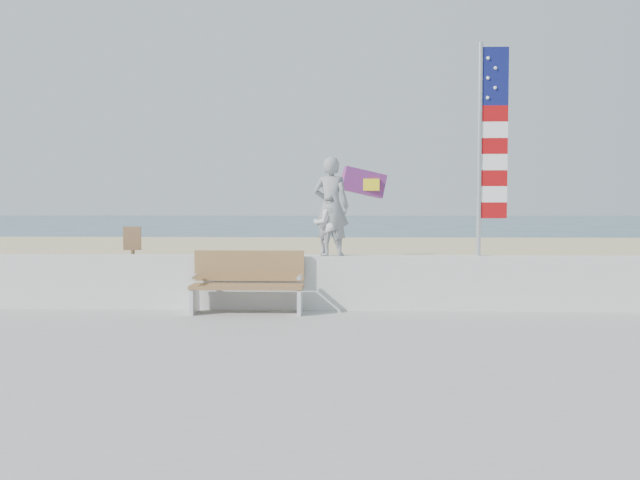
{
  "coord_description": "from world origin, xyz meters",
  "views": [
    {
      "loc": [
        0.61,
        -9.28,
        1.93
      ],
      "look_at": [
        0.2,
        1.8,
        1.35
      ],
      "focal_mm": 38.0,
      "sensor_mm": 36.0,
      "label": 1
    }
  ],
  "objects_px": {
    "adult": "(331,206)",
    "bench": "(248,282)",
    "child": "(328,224)",
    "flag": "(487,140)"
  },
  "relations": [
    {
      "from": "adult",
      "to": "bench",
      "type": "relative_size",
      "value": 0.91
    },
    {
      "from": "adult",
      "to": "flag",
      "type": "height_order",
      "value": "flag"
    },
    {
      "from": "child",
      "to": "adult",
      "type": "bearing_deg",
      "value": 169.95
    },
    {
      "from": "adult",
      "to": "flag",
      "type": "xyz_separation_m",
      "value": [
        2.57,
        -0.0,
        1.09
      ]
    },
    {
      "from": "adult",
      "to": "child",
      "type": "xyz_separation_m",
      "value": [
        -0.04,
        0.0,
        -0.3
      ]
    },
    {
      "from": "child",
      "to": "bench",
      "type": "relative_size",
      "value": 0.58
    },
    {
      "from": "adult",
      "to": "bench",
      "type": "xyz_separation_m",
      "value": [
        -1.34,
        -0.45,
        -1.21
      ]
    },
    {
      "from": "child",
      "to": "flag",
      "type": "height_order",
      "value": "flag"
    },
    {
      "from": "bench",
      "to": "flag",
      "type": "relative_size",
      "value": 0.51
    },
    {
      "from": "bench",
      "to": "flag",
      "type": "bearing_deg",
      "value": 6.63
    }
  ]
}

